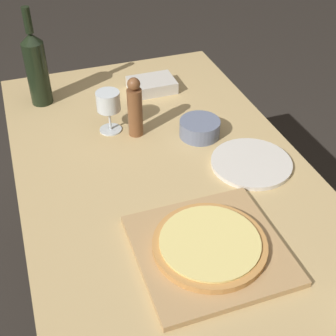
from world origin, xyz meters
TOP-DOWN VIEW (x-y plane):
  - ground_plane at (0.00, 0.00)m, footprint 12.00×12.00m
  - dining_table at (0.00, 0.00)m, footprint 0.88×1.63m
  - cutting_board at (0.00, -0.29)m, footprint 0.36×0.36m
  - pizza at (0.00, -0.29)m, footprint 0.29×0.29m
  - wine_bottle at (-0.30, 0.60)m, footprint 0.08×0.08m
  - pepper_mill at (-0.03, 0.28)m, footprint 0.05×0.05m
  - wine_glass at (-0.10, 0.33)m, footprint 0.08×0.08m
  - small_bowl at (0.17, 0.20)m, footprint 0.14×0.14m
  - dinner_plate at (0.26, -0.01)m, footprint 0.25×0.25m
  - food_container at (0.12, 0.55)m, footprint 0.18×0.13m

SIDE VIEW (x-z plane):
  - ground_plane at x=0.00m, z-range 0.00..0.00m
  - dining_table at x=0.00m, z-range 0.29..1.03m
  - dinner_plate at x=0.26m, z-range 0.75..0.76m
  - cutting_board at x=0.00m, z-range 0.75..0.76m
  - food_container at x=0.12m, z-range 0.75..0.79m
  - small_bowl at x=0.17m, z-range 0.75..0.80m
  - pizza at x=0.00m, z-range 0.76..0.79m
  - pepper_mill at x=-0.03m, z-range 0.74..0.95m
  - wine_glass at x=-0.10m, z-range 0.78..0.93m
  - wine_bottle at x=-0.30m, z-range 0.71..1.07m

